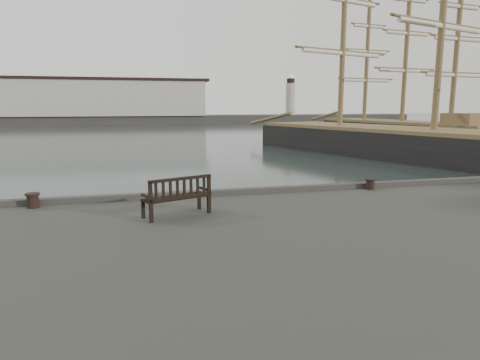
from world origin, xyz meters
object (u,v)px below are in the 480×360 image
at_px(bench, 177,204).
at_px(tall_ship_main, 432,152).
at_px(bollard_left, 33,200).
at_px(tall_ship_far, 401,136).
at_px(bollard_right, 370,184).

bearing_deg(bench, tall_ship_main, 18.16).
xyz_separation_m(bollard_left, tall_ship_far, (35.32, 33.55, -1.02)).
relative_size(bollard_left, tall_ship_main, 0.01).
bearing_deg(tall_ship_far, tall_ship_main, -124.63).
bearing_deg(bollard_right, bench, -164.11).
height_order(bollard_left, bollard_right, bollard_left).
bearing_deg(tall_ship_main, bollard_right, -151.13).
relative_size(bench, tall_ship_main, 0.05).
relative_size(bench, tall_ship_far, 0.07).
height_order(bollard_right, tall_ship_far, tall_ship_far).
distance_m(bench, bollard_right, 7.25).
bearing_deg(bollard_right, bollard_left, -179.79).
distance_m(bollard_right, tall_ship_main, 22.82).
xyz_separation_m(bollard_right, tall_ship_far, (24.38, 33.51, -0.99)).
height_order(tall_ship_main, tall_ship_far, tall_ship_main).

